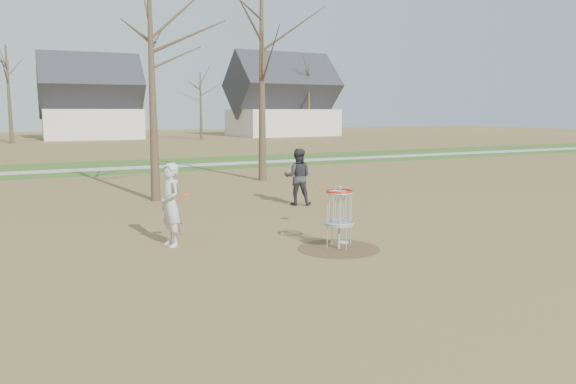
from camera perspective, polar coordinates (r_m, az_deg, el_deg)
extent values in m
plane|color=brown|center=(12.44, 5.18, -5.76)|extent=(160.00, 160.00, 0.00)
cube|color=#2D5119|center=(32.04, -14.96, 2.58)|extent=(160.00, 8.00, 0.01)
cube|color=#9E9E99|center=(31.06, -14.59, 2.45)|extent=(160.00, 1.50, 0.01)
cylinder|color=#47331E|center=(12.44, 5.18, -5.74)|extent=(1.80, 1.80, 0.01)
imported|color=silver|center=(12.74, -11.83, -1.27)|extent=(0.54, 0.74, 1.87)
imported|color=#2E2D31|center=(17.99, 1.02, 1.55)|extent=(1.11, 1.04, 1.82)
cylinder|color=silver|center=(12.95, 5.66, -5.11)|extent=(0.22, 0.22, 0.02)
cylinder|color=#FF430D|center=(14.33, 3.30, 0.58)|extent=(0.22, 0.22, 0.06)
cylinder|color=#EF500C|center=(12.54, -10.37, -0.22)|extent=(0.22, 0.22, 0.02)
cylinder|color=#9EA3AD|center=(12.29, 5.22, -2.71)|extent=(0.05, 0.05, 1.35)
cylinder|color=#9EA3AD|center=(12.32, 5.21, -3.28)|extent=(0.64, 0.64, 0.04)
torus|color=#9EA3AD|center=(12.20, 5.26, -0.05)|extent=(0.60, 0.60, 0.04)
torus|color=red|center=(12.19, 5.26, 0.11)|extent=(0.60, 0.60, 0.04)
cone|color=#382B1E|center=(19.27, -13.63, 10.23)|extent=(0.32, 0.32, 7.50)
cone|color=#382B1E|center=(24.38, -2.66, 11.16)|extent=(0.36, 0.36, 8.50)
cone|color=#382B1E|center=(58.27, -26.50, 8.85)|extent=(0.40, 0.40, 9.00)
cone|color=#382B1E|center=(60.13, -8.85, 8.60)|extent=(0.32, 0.32, 7.00)
cone|color=#382B1E|center=(67.53, 2.14, 9.28)|extent=(0.38, 0.38, 8.50)
cube|color=silver|center=(64.81, -19.24, 6.53)|extent=(10.24, 7.34, 3.20)
pyramid|color=#2D2D33|center=(64.83, -19.38, 9.51)|extent=(10.74, 7.36, 3.55)
cube|color=silver|center=(69.28, -0.53, 7.07)|extent=(12.40, 8.62, 3.20)
pyramid|color=#2D2D33|center=(69.30, -0.54, 10.07)|extent=(13.00, 8.65, 4.06)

